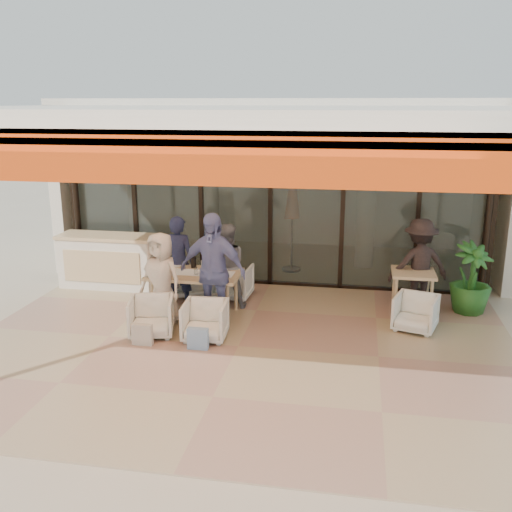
{
  "coord_description": "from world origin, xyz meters",
  "views": [
    {
      "loc": [
        1.61,
        -7.49,
        3.46
      ],
      "look_at": [
        0.1,
        0.9,
        1.15
      ],
      "focal_mm": 40.0,
      "sensor_mm": 36.0,
      "label": 1
    }
  ],
  "objects_px": {
    "dining_table": "(195,276)",
    "diner_periwinkle": "(212,271)",
    "chair_far_right": "(232,280)",
    "diner_grey": "(226,267)",
    "chair_near_right": "(205,319)",
    "side_chair": "(416,311)",
    "host_counter": "(108,261)",
    "diner_cream": "(161,279)",
    "side_table": "(413,278)",
    "standing_woman": "(419,265)",
    "potted_palm": "(471,279)",
    "chair_near_left": "(151,315)",
    "chair_far_left": "(188,278)",
    "diner_navy": "(179,261)"
  },
  "relations": [
    {
      "from": "standing_woman",
      "to": "chair_near_left",
      "type": "bearing_deg",
      "value": 9.18
    },
    {
      "from": "side_chair",
      "to": "standing_woman",
      "type": "xyz_separation_m",
      "value": [
        0.11,
        1.01,
        0.47
      ]
    },
    {
      "from": "diner_navy",
      "to": "diner_grey",
      "type": "height_order",
      "value": "diner_navy"
    },
    {
      "from": "chair_near_left",
      "to": "potted_palm",
      "type": "xyz_separation_m",
      "value": [
        4.93,
        1.87,
        0.27
      ]
    },
    {
      "from": "potted_palm",
      "to": "chair_far_left",
      "type": "bearing_deg",
      "value": 179.62
    },
    {
      "from": "diner_grey",
      "to": "diner_cream",
      "type": "relative_size",
      "value": 0.99
    },
    {
      "from": "side_table",
      "to": "standing_woman",
      "type": "xyz_separation_m",
      "value": [
        0.11,
        0.26,
        0.15
      ]
    },
    {
      "from": "diner_cream",
      "to": "side_table",
      "type": "distance_m",
      "value": 4.14
    },
    {
      "from": "side_chair",
      "to": "diner_periwinkle",
      "type": "bearing_deg",
      "value": -155.37
    },
    {
      "from": "side_table",
      "to": "side_chair",
      "type": "relative_size",
      "value": 1.17
    },
    {
      "from": "diner_grey",
      "to": "chair_far_right",
      "type": "bearing_deg",
      "value": -110.33
    },
    {
      "from": "side_table",
      "to": "chair_far_right",
      "type": "bearing_deg",
      "value": 175.8
    },
    {
      "from": "dining_table",
      "to": "chair_far_left",
      "type": "xyz_separation_m",
      "value": [
        -0.41,
        0.94,
        -0.36
      ]
    },
    {
      "from": "diner_grey",
      "to": "diner_cream",
      "type": "bearing_deg",
      "value": 26.65
    },
    {
      "from": "chair_near_right",
      "to": "diner_periwinkle",
      "type": "relative_size",
      "value": 0.35
    },
    {
      "from": "chair_far_right",
      "to": "diner_grey",
      "type": "height_order",
      "value": "diner_grey"
    },
    {
      "from": "chair_far_left",
      "to": "chair_far_right",
      "type": "distance_m",
      "value": 0.84
    },
    {
      "from": "dining_table",
      "to": "diner_periwinkle",
      "type": "distance_m",
      "value": 0.67
    },
    {
      "from": "dining_table",
      "to": "standing_woman",
      "type": "relative_size",
      "value": 0.95
    },
    {
      "from": "diner_grey",
      "to": "diner_periwinkle",
      "type": "relative_size",
      "value": 0.8
    },
    {
      "from": "diner_grey",
      "to": "chair_near_right",
      "type": "bearing_deg",
      "value": 69.67
    },
    {
      "from": "diner_cream",
      "to": "side_table",
      "type": "height_order",
      "value": "diner_cream"
    },
    {
      "from": "chair_near_left",
      "to": "diner_navy",
      "type": "relative_size",
      "value": 0.42
    },
    {
      "from": "standing_woman",
      "to": "diner_cream",
      "type": "bearing_deg",
      "value": 3.17
    },
    {
      "from": "diner_navy",
      "to": "chair_near_left",
      "type": "bearing_deg",
      "value": 95.0
    },
    {
      "from": "host_counter",
      "to": "diner_grey",
      "type": "relative_size",
      "value": 1.24
    },
    {
      "from": "host_counter",
      "to": "dining_table",
      "type": "relative_size",
      "value": 1.23
    },
    {
      "from": "dining_table",
      "to": "diner_periwinkle",
      "type": "relative_size",
      "value": 0.81
    },
    {
      "from": "chair_near_right",
      "to": "standing_woman",
      "type": "distance_m",
      "value": 3.8
    },
    {
      "from": "chair_near_right",
      "to": "side_chair",
      "type": "relative_size",
      "value": 1.03
    },
    {
      "from": "diner_cream",
      "to": "potted_palm",
      "type": "xyz_separation_m",
      "value": [
        4.93,
        1.37,
        -0.14
      ]
    },
    {
      "from": "chair_near_left",
      "to": "diner_navy",
      "type": "bearing_deg",
      "value": 75.78
    },
    {
      "from": "dining_table",
      "to": "side_chair",
      "type": "distance_m",
      "value": 3.58
    },
    {
      "from": "chair_near_right",
      "to": "potted_palm",
      "type": "height_order",
      "value": "potted_palm"
    },
    {
      "from": "chair_far_right",
      "to": "diner_cream",
      "type": "bearing_deg",
      "value": 62.0
    },
    {
      "from": "diner_grey",
      "to": "side_table",
      "type": "distance_m",
      "value": 3.14
    },
    {
      "from": "standing_woman",
      "to": "potted_palm",
      "type": "xyz_separation_m",
      "value": [
        0.84,
        -0.06,
        -0.18
      ]
    },
    {
      "from": "dining_table",
      "to": "chair_near_right",
      "type": "bearing_deg",
      "value": -66.0
    },
    {
      "from": "chair_far_left",
      "to": "host_counter",
      "type": "bearing_deg",
      "value": -28.21
    },
    {
      "from": "diner_navy",
      "to": "potted_palm",
      "type": "relative_size",
      "value": 1.31
    },
    {
      "from": "diner_navy",
      "to": "standing_woman",
      "type": "distance_m",
      "value": 4.12
    },
    {
      "from": "chair_near_left",
      "to": "diner_cream",
      "type": "relative_size",
      "value": 0.44
    },
    {
      "from": "chair_far_right",
      "to": "dining_table",
      "type": "bearing_deg",
      "value": 68.69
    },
    {
      "from": "chair_near_right",
      "to": "standing_woman",
      "type": "height_order",
      "value": "standing_woman"
    },
    {
      "from": "chair_near_right",
      "to": "diner_grey",
      "type": "distance_m",
      "value": 1.46
    },
    {
      "from": "host_counter",
      "to": "chair_far_right",
      "type": "relative_size",
      "value": 2.72
    },
    {
      "from": "dining_table",
      "to": "chair_far_left",
      "type": "relative_size",
      "value": 2.26
    },
    {
      "from": "chair_far_right",
      "to": "chair_near_left",
      "type": "relative_size",
      "value": 1.02
    },
    {
      "from": "dining_table",
      "to": "chair_far_right",
      "type": "bearing_deg",
      "value": 65.73
    },
    {
      "from": "dining_table",
      "to": "diner_grey",
      "type": "relative_size",
      "value": 1.01
    }
  ]
}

